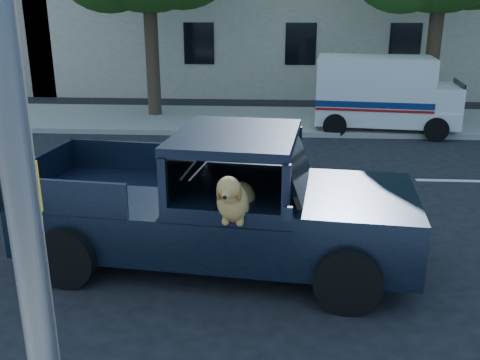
# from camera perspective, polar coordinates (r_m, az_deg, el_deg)

# --- Properties ---
(ground) EXTENTS (120.00, 120.00, 0.00)m
(ground) POSITION_cam_1_polar(r_m,az_deg,el_deg) (8.88, 3.13, -6.53)
(ground) COLOR black
(ground) RESTS_ON ground
(far_sidewalk) EXTENTS (60.00, 4.00, 0.15)m
(far_sidewalk) POSITION_cam_1_polar(r_m,az_deg,el_deg) (17.64, 3.56, 6.39)
(far_sidewalk) COLOR gray
(far_sidewalk) RESTS_ON ground
(lane_stripes) EXTENTS (21.60, 0.14, 0.01)m
(lane_stripes) POSITION_cam_1_polar(r_m,az_deg,el_deg) (12.20, 12.79, 0.12)
(lane_stripes) COLOR silver
(lane_stripes) RESTS_ON ground
(pickup_truck) EXTENTS (5.83, 3.17, 2.01)m
(pickup_truck) POSITION_cam_1_polar(r_m,az_deg,el_deg) (7.97, -3.01, -4.20)
(pickup_truck) COLOR black
(pickup_truck) RESTS_ON ground
(mail_truck) EXTENTS (4.27, 2.48, 2.24)m
(mail_truck) POSITION_cam_1_polar(r_m,az_deg,el_deg) (16.69, 14.93, 8.28)
(mail_truck) COLOR silver
(mail_truck) RESTS_ON ground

